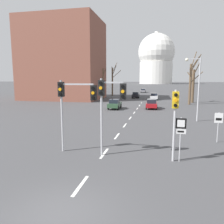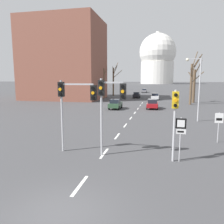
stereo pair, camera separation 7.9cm
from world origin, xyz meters
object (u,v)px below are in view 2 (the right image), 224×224
sedan_far_right (144,91)px  traffic_signal_near_right (175,112)px  sedan_mid_centre (155,96)px  speed_limit_sign (219,122)px  sedan_far_left (115,104)px  traffic_signal_centre_tall (109,98)px  street_lamp_right (197,83)px  sedan_near_left (137,95)px  route_sign_post (181,132)px  sedan_near_right (152,104)px  traffic_signal_near_left (73,98)px

sedan_far_right → traffic_signal_near_right: bearing=-84.6°
traffic_signal_near_right → sedan_mid_centre: (-1.95, 40.00, -2.19)m
speed_limit_sign → sedan_far_left: size_ratio=0.60×
traffic_signal_centre_tall → street_lamp_right: size_ratio=0.68×
traffic_signal_centre_tall → sedan_near_left: bearing=93.7°
speed_limit_sign → sedan_far_right: 63.19m
route_sign_post → sedan_far_left: (-8.30, 21.88, -1.00)m
sedan_near_left → sedan_near_right: sedan_near_right is taller
traffic_signal_near_right → traffic_signal_near_left: traffic_signal_near_left is taller
traffic_signal_centre_tall → sedan_far_left: size_ratio=1.24×
sedan_near_left → sedan_mid_centre: sedan_near_left is taller
speed_limit_sign → route_sign_post: bearing=-124.2°
traffic_signal_near_right → street_lamp_right: (3.20, 13.54, 1.48)m
sedan_mid_centre → sedan_far_left: 19.06m
traffic_signal_near_left → sedan_far_left: (-1.52, 21.55, -2.81)m
sedan_near_right → sedan_near_left: bearing=103.1°
traffic_signal_near_right → sedan_far_right: 67.51m
sedan_near_right → sedan_far_right: sedan_near_right is taller
traffic_signal_centre_tall → sedan_near_right: bearing=85.2°
traffic_signal_centre_tall → sedan_far_left: bearing=100.4°
traffic_signal_centre_tall → sedan_mid_centre: traffic_signal_centre_tall is taller
traffic_signal_near_right → traffic_signal_centre_tall: size_ratio=0.87×
traffic_signal_centre_tall → street_lamp_right: bearing=61.9°
traffic_signal_near_right → sedan_mid_centre: traffic_signal_near_right is taller
sedan_near_right → sedan_mid_centre: bearing=89.8°
sedan_near_right → street_lamp_right: bearing=-62.3°
traffic_signal_near_right → route_sign_post: traffic_signal_near_right is taller
sedan_far_right → traffic_signal_near_left: bearing=-90.0°
street_lamp_right → sedan_near_right: (-5.19, 9.90, -3.65)m
route_sign_post → street_lamp_right: 14.06m
street_lamp_right → sedan_near_right: bearing=117.7°
route_sign_post → traffic_signal_near_right: bearing=-176.5°
traffic_signal_centre_tall → route_sign_post: bearing=-1.7°
traffic_signal_near_right → traffic_signal_centre_tall: traffic_signal_centre_tall is taller
traffic_signal_centre_tall → sedan_far_right: size_ratio=1.27×
street_lamp_right → sedan_far_left: street_lamp_right is taller
traffic_signal_centre_tall → sedan_far_right: (-2.44, 67.02, -2.93)m
traffic_signal_near_right → traffic_signal_near_left: bearing=176.9°
speed_limit_sign → sedan_far_right: size_ratio=0.61×
traffic_signal_centre_tall → sedan_far_right: 67.12m
traffic_signal_near_left → route_sign_post: size_ratio=1.80×
speed_limit_sign → street_lamp_right: street_lamp_right is taller
route_sign_post → sedan_far_left: bearing=110.8°
traffic_signal_near_right → sedan_near_right: (-1.99, 23.44, -2.17)m
sedan_near_left → street_lamp_right: bearing=-71.9°
sedan_near_left → sedan_far_right: (0.36, 23.24, -0.04)m
speed_limit_sign → traffic_signal_near_left: bearing=-156.1°
route_sign_post → street_lamp_right: bearing=78.2°
traffic_signal_centre_tall → route_sign_post: size_ratio=1.84×
street_lamp_right → sedan_far_left: bearing=143.1°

